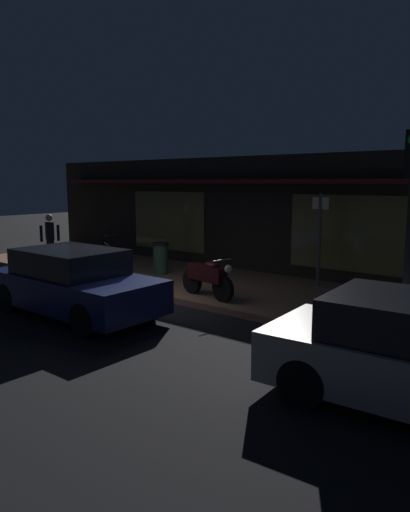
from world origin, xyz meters
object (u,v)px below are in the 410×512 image
at_px(sign_post, 319,234).
at_px(parked_car_near, 74,283).
at_px(person_photographer, 50,239).
at_px(bicycle_parked, 107,249).
at_px(motorcycle, 208,277).
at_px(trash_bin, 161,258).

xyz_separation_m(sign_post, parked_car_near, (-3.14, -5.26, -0.81)).
distance_m(person_photographer, parked_car_near, 5.51).
bearing_deg(sign_post, bicycle_parked, -174.99).
relative_size(motorcycle, trash_bin, 1.82).
bearing_deg(person_photographer, parked_car_near, -28.44).
xyz_separation_m(bicycle_parked, sign_post, (7.58, 0.66, 1.00)).
height_order(bicycle_parked, trash_bin, trash_bin).
xyz_separation_m(person_photographer, sign_post, (7.98, 2.64, 0.48)).
height_order(trash_bin, parked_car_near, parked_car_near).
height_order(motorcycle, parked_car_near, parked_car_near).
xyz_separation_m(motorcycle, sign_post, (1.46, 2.75, 0.86)).
relative_size(sign_post, parked_car_near, 0.58).
height_order(person_photographer, sign_post, sign_post).
bearing_deg(trash_bin, motorcycle, -25.77).
relative_size(person_photographer, sign_post, 0.70).
bearing_deg(sign_post, motorcycle, -118.01).
relative_size(trash_bin, parked_car_near, 0.23).
bearing_deg(motorcycle, trash_bin, 154.23).
bearing_deg(sign_post, parked_car_near, -120.81).
height_order(bicycle_parked, parked_car_near, parked_car_near).
relative_size(person_photographer, trash_bin, 1.80).
distance_m(motorcycle, bicycle_parked, 6.46).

